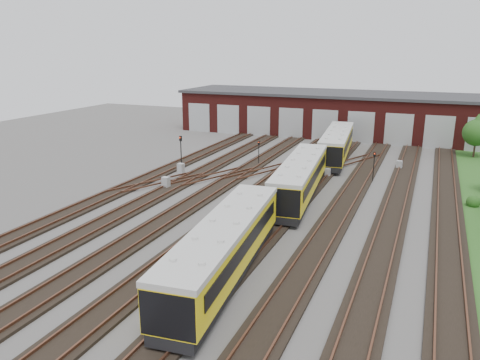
% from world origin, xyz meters
% --- Properties ---
extents(ground, '(120.00, 120.00, 0.00)m').
position_xyz_m(ground, '(0.00, 0.00, 0.00)').
color(ground, '#43413F').
rests_on(ground, ground).
extents(track_network, '(30.40, 70.00, 0.33)m').
position_xyz_m(track_network, '(-0.17, 0.59, 0.11)').
color(track_network, black).
rests_on(track_network, ground).
extents(maintenance_shed, '(51.00, 12.50, 6.35)m').
position_xyz_m(maintenance_shed, '(-0.01, 39.97, 3.20)').
color(maintenance_shed, '#541715').
rests_on(maintenance_shed, ground).
extents(metro_train, '(4.24, 47.29, 3.12)m').
position_xyz_m(metro_train, '(2.00, 6.78, 1.93)').
color(metro_train, black).
rests_on(metro_train, ground).
extents(signal_mast_0, '(0.32, 0.30, 3.57)m').
position_xyz_m(signal_mast_0, '(-13.10, 12.46, 2.29)').
color(signal_mast_0, black).
rests_on(signal_mast_0, ground).
extents(signal_mast_1, '(0.22, 0.20, 2.71)m').
position_xyz_m(signal_mast_1, '(-5.71, 17.14, 1.73)').
color(signal_mast_1, black).
rests_on(signal_mast_1, ground).
extents(signal_mast_2, '(0.23, 0.22, 2.72)m').
position_xyz_m(signal_mast_2, '(1.01, 22.79, 1.76)').
color(signal_mast_2, black).
rests_on(signal_mast_2, ground).
extents(signal_mast_3, '(0.23, 0.22, 2.98)m').
position_xyz_m(signal_mast_3, '(7.22, 14.98, 1.90)').
color(signal_mast_3, black).
rests_on(signal_mast_3, ground).
extents(relay_cabinet_0, '(0.72, 0.62, 1.11)m').
position_xyz_m(relay_cabinet_0, '(-10.56, 5.01, 0.55)').
color(relay_cabinet_0, '#A4A6A9').
rests_on(relay_cabinet_0, ground).
extents(relay_cabinet_1, '(0.74, 0.66, 1.08)m').
position_xyz_m(relay_cabinet_1, '(-11.95, 10.32, 0.54)').
color(relay_cabinet_1, '#A4A6A9').
rests_on(relay_cabinet_1, ground).
extents(relay_cabinet_2, '(0.59, 0.52, 0.89)m').
position_xyz_m(relay_cabinet_2, '(-2.37, 1.12, 0.45)').
color(relay_cabinet_2, '#A4A6A9').
rests_on(relay_cabinet_2, ground).
extents(relay_cabinet_3, '(0.54, 0.45, 0.89)m').
position_xyz_m(relay_cabinet_3, '(2.70, 14.86, 0.45)').
color(relay_cabinet_3, '#A4A6A9').
rests_on(relay_cabinet_3, ground).
extents(relay_cabinet_4, '(0.65, 0.58, 0.96)m').
position_xyz_m(relay_cabinet_4, '(9.25, 21.06, 0.48)').
color(relay_cabinet_4, '#A4A6A9').
rests_on(relay_cabinet_4, ground).
extents(tree_0, '(3.21, 3.21, 5.32)m').
position_xyz_m(tree_0, '(17.12, 30.54, 3.42)').
color(tree_0, '#331F17').
rests_on(tree_0, ground).
extents(bush_0, '(1.13, 1.13, 1.13)m').
position_xyz_m(bush_0, '(16.00, 10.36, 0.56)').
color(bush_0, '#1B4614').
rests_on(bush_0, ground).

